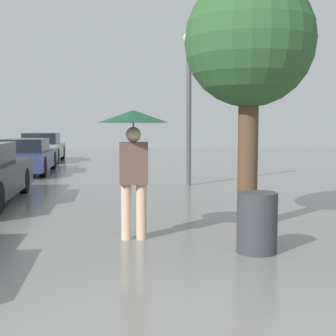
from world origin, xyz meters
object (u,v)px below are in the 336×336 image
(pedestrian, at_px, (133,139))
(tree, at_px, (249,44))
(trash_bin, at_px, (257,222))
(parked_car_third, at_px, (26,157))
(parked_car_farthest, at_px, (42,148))
(street_lamp, at_px, (189,92))

(pedestrian, bearing_deg, tree, 18.25)
(pedestrian, distance_m, tree, 2.44)
(trash_bin, bearing_deg, tree, 78.32)
(parked_car_third, xyz_separation_m, parked_car_farthest, (-0.21, 5.28, 0.04))
(parked_car_farthest, bearing_deg, parked_car_third, -87.75)
(parked_car_third, bearing_deg, pedestrian, -71.78)
(trash_bin, bearing_deg, pedestrian, 150.16)
(tree, bearing_deg, parked_car_third, 118.96)
(parked_car_farthest, bearing_deg, trash_bin, -72.67)
(pedestrian, bearing_deg, street_lamp, 73.26)
(parked_car_farthest, height_order, tree, tree)
(parked_car_farthest, height_order, trash_bin, parked_car_farthest)
(parked_car_farthest, distance_m, tree, 15.56)
(pedestrian, distance_m, parked_car_farthest, 15.48)
(parked_car_third, relative_size, tree, 1.08)
(parked_car_third, distance_m, trash_bin, 11.70)
(tree, height_order, street_lamp, street_lamp)
(pedestrian, height_order, street_lamp, street_lamp)
(parked_car_farthest, relative_size, tree, 0.97)
(parked_car_farthest, height_order, street_lamp, street_lamp)
(tree, relative_size, trash_bin, 5.09)
(street_lamp, distance_m, trash_bin, 7.11)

